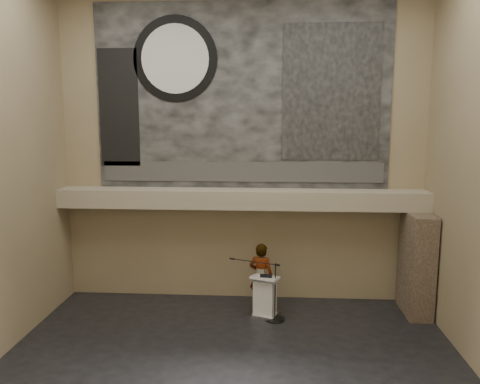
{
  "coord_description": "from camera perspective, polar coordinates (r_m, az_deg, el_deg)",
  "views": [
    {
      "loc": [
        0.77,
        -8.93,
        5.15
      ],
      "look_at": [
        0.0,
        3.2,
        3.2
      ],
      "focal_mm": 35.0,
      "sensor_mm": 36.0,
      "label": 1
    }
  ],
  "objects": [
    {
      "name": "wall_front",
      "position": [
        5.07,
        -5.18,
        -1.16
      ],
      "size": [
        10.0,
        0.02,
        8.5
      ],
      "primitive_type": "cube",
      "color": "#837153",
      "rests_on": "floor"
    },
    {
      "name": "banner_building_print",
      "position": [
        12.98,
        11.08,
        11.82
      ],
      "size": [
        2.6,
        0.02,
        3.6
      ],
      "primitive_type": "cube",
      "color": "black",
      "rests_on": "banner"
    },
    {
      "name": "floor",
      "position": [
        10.34,
        -1.21,
        -20.77
      ],
      "size": [
        10.0,
        10.0,
        0.0
      ],
      "primitive_type": "plane",
      "color": "black",
      "rests_on": "ground"
    },
    {
      "name": "banner_text_strip",
      "position": [
        12.97,
        0.21,
        2.47
      ],
      "size": [
        7.76,
        0.02,
        0.55
      ],
      "primitive_type": "cube",
      "color": "#303030",
      "rests_on": "banner"
    },
    {
      "name": "soffit",
      "position": [
        12.74,
        0.11,
        -0.83
      ],
      "size": [
        10.0,
        0.8,
        0.5
      ],
      "primitive_type": "cube",
      "color": "gray",
      "rests_on": "wall_back"
    },
    {
      "name": "banner",
      "position": [
        12.93,
        0.22,
        11.55
      ],
      "size": [
        8.0,
        0.05,
        5.0
      ],
      "primitive_type": "cube",
      "color": "black",
      "rests_on": "wall_back"
    },
    {
      "name": "mic_stand",
      "position": [
        12.43,
        4.06,
        -14.23
      ],
      "size": [
        1.45,
        0.72,
        1.51
      ],
      "rotation": [
        0.0,
        0.0,
        -0.36
      ],
      "color": "black",
      "rests_on": "floor"
    },
    {
      "name": "wall_back",
      "position": [
        12.98,
        0.23,
        5.14
      ],
      "size": [
        10.0,
        0.02,
        8.5
      ],
      "primitive_type": "cube",
      "color": "#837153",
      "rests_on": "floor"
    },
    {
      "name": "binder",
      "position": [
        12.19,
        3.18,
        -10.21
      ],
      "size": [
        0.32,
        0.26,
        0.04
      ],
      "primitive_type": "cube",
      "rotation": [
        0.0,
        0.0,
        0.03
      ],
      "color": "black",
      "rests_on": "lectern"
    },
    {
      "name": "sprinkler_right",
      "position": [
        12.77,
        8.64,
        -2.19
      ],
      "size": [
        0.04,
        0.04,
        0.06
      ],
      "primitive_type": "cylinder",
      "color": "#B2893D",
      "rests_on": "soffit"
    },
    {
      "name": "sprinkler_left",
      "position": [
        12.94,
        -6.99,
        -2.0
      ],
      "size": [
        0.04,
        0.04,
        0.06
      ],
      "primitive_type": "cylinder",
      "color": "#B2893D",
      "rests_on": "soffit"
    },
    {
      "name": "banner_clock_rim",
      "position": [
        13.21,
        -7.92,
        15.77
      ],
      "size": [
        2.3,
        0.02,
        2.3
      ],
      "primitive_type": "cylinder",
      "rotation": [
        1.57,
        0.0,
        0.0
      ],
      "color": "black",
      "rests_on": "banner"
    },
    {
      "name": "papers",
      "position": [
        12.21,
        2.72,
        -10.25
      ],
      "size": [
        0.23,
        0.3,
        0.0
      ],
      "primitive_type": "cube",
      "rotation": [
        0.0,
        0.0,
        0.05
      ],
      "color": "silver",
      "rests_on": "lectern"
    },
    {
      "name": "banner_clock_face",
      "position": [
        13.19,
        -7.93,
        15.78
      ],
      "size": [
        1.84,
        0.02,
        1.84
      ],
      "primitive_type": "cylinder",
      "rotation": [
        1.57,
        0.0,
        0.0
      ],
      "color": "silver",
      "rests_on": "banner"
    },
    {
      "name": "lectern",
      "position": [
        12.43,
        3.05,
        -12.61
      ],
      "size": [
        0.8,
        0.68,
        1.13
      ],
      "rotation": [
        0.0,
        0.0,
        -0.34
      ],
      "color": "silver",
      "rests_on": "floor"
    },
    {
      "name": "speaker_person",
      "position": [
        12.76,
        2.59,
        -10.26
      ],
      "size": [
        0.77,
        0.63,
        1.84
      ],
      "primitive_type": "imported",
      "rotation": [
        0.0,
        0.0,
        2.83
      ],
      "color": "silver",
      "rests_on": "floor"
    },
    {
      "name": "stone_pier",
      "position": [
        13.24,
        20.72,
        -8.17
      ],
      "size": [
        0.6,
        1.4,
        2.7
      ],
      "primitive_type": "cube",
      "color": "#433529",
      "rests_on": "floor"
    },
    {
      "name": "banner_brick_print",
      "position": [
        13.52,
        -14.55,
        9.89
      ],
      "size": [
        1.1,
        0.02,
        3.2
      ],
      "primitive_type": "cube",
      "color": "black",
      "rests_on": "banner"
    }
  ]
}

